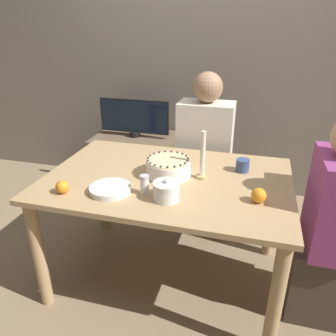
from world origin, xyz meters
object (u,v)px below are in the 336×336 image
at_px(sugar_shaker, 145,185).
at_px(candle, 202,160).
at_px(tv_monitor, 134,117).
at_px(cake, 168,167).
at_px(person_woman_floral, 328,237).
at_px(sugar_bowl, 166,191).
at_px(person_man_blue_shirt, 204,164).

xyz_separation_m(sugar_shaker, candle, (0.25, 0.26, 0.06)).
relative_size(sugar_shaker, tv_monitor, 0.16).
bearing_deg(candle, cake, -176.47).
bearing_deg(cake, person_woman_floral, -3.28).
bearing_deg(sugar_bowl, person_man_blue_shirt, 87.13).
bearing_deg(sugar_shaker, sugar_bowl, -11.90).
distance_m(person_woman_floral, tv_monitor, 1.89).
distance_m(cake, sugar_shaker, 0.26).
distance_m(cake, sugar_bowl, 0.28).
bearing_deg(person_woman_floral, tv_monitor, 53.78).
bearing_deg(candle, tv_monitor, 127.68).
height_order(candle, person_man_blue_shirt, person_man_blue_shirt).
relative_size(sugar_shaker, person_man_blue_shirt, 0.09).
distance_m(cake, tv_monitor, 1.22).
xyz_separation_m(cake, person_man_blue_shirt, (0.11, 0.64, -0.24)).
relative_size(sugar_shaker, person_woman_floral, 0.09).
bearing_deg(cake, tv_monitor, 120.00).
distance_m(person_man_blue_shirt, tv_monitor, 0.86).
bearing_deg(sugar_bowl, cake, 103.51).
height_order(sugar_shaker, tv_monitor, tv_monitor).
relative_size(cake, person_man_blue_shirt, 0.21).
bearing_deg(tv_monitor, person_woman_floral, -36.22).
xyz_separation_m(candle, person_woman_floral, (0.71, -0.06, -0.34)).
bearing_deg(sugar_bowl, sugar_shaker, 168.10).
bearing_deg(candle, person_man_blue_shirt, 97.58).
distance_m(sugar_bowl, person_man_blue_shirt, 0.95).
distance_m(sugar_bowl, sugar_shaker, 0.13).
distance_m(sugar_bowl, candle, 0.32).
relative_size(sugar_shaker, candle, 0.38).
height_order(person_man_blue_shirt, person_woman_floral, person_man_blue_shirt).
relative_size(candle, tv_monitor, 0.43).
relative_size(candle, person_woman_floral, 0.24).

